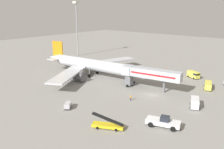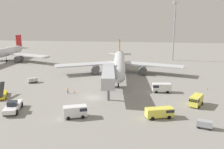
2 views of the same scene
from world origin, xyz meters
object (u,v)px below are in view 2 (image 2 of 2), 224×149
Objects in this scene: service_van_near_left at (76,111)px; belt_loader_truck at (2,94)px; apron_light_mast at (175,20)px; baggage_cart_outer_right at (205,124)px; pushback_tug at (13,106)px; ground_crew_worker_foreground at (68,90)px; airplane_background at (1,54)px; service_van_mid_left at (160,112)px; airplane_at_gate at (119,63)px; service_van_rear_left at (161,87)px; safety_cone_bravo at (207,89)px; jet_bridge at (108,75)px; service_van_rear_right at (196,100)px; baggage_cart_mid_right at (33,80)px; safety_cone_alpha at (74,92)px.

belt_loader_truck is at bearing 156.37° from service_van_near_left.
baggage_cart_outer_right is at bearing -91.73° from apron_light_mast.
ground_crew_worker_foreground is at bearing 61.23° from pushback_tug.
ground_crew_worker_foreground is 0.03× the size of airplane_background.
airplane_at_gate is at bearing 108.50° from service_van_mid_left.
service_van_near_left reaches higher than service_van_mid_left.
belt_loader_truck reaches higher than pushback_tug.
service_van_near_left is (-4.21, -38.54, -2.62)m from airplane_at_gate.
service_van_rear_left is at bearing 47.61° from service_van_near_left.
service_van_mid_left is 11.08× the size of safety_cone_bravo.
airplane_at_gate is 2.61× the size of jet_bridge.
service_van_rear_left is 21.59m from baggage_cart_outer_right.
apron_light_mast is at bearing 60.36° from pushback_tug.
ground_crew_worker_foreground is at bearing -166.52° from safety_cone_bravo.
belt_loader_truck is 0.14× the size of airplane_background.
belt_loader_truck is 1.33× the size of service_van_rear_right.
safety_cone_bravo is (14.08, 21.35, -0.90)m from service_van_mid_left.
service_van_rear_left is 77.68m from airplane_background.
jet_bridge is 61.27m from apron_light_mast.
jet_bridge is 27.91m from safety_cone_bravo.
baggage_cart_mid_right is at bearing 147.95° from ground_crew_worker_foreground.
pushback_tug is 82.91m from apron_light_mast.
ground_crew_worker_foreground is (-22.92, 12.48, -0.30)m from service_van_mid_left.
airplane_at_gate is 35.27m from service_van_rear_right.
service_van_rear_right is 88.42m from airplane_background.
baggage_cart_outer_right is 0.06× the size of airplane_background.
service_van_near_left is 1.64× the size of baggage_cart_mid_right.
safety_cone_bravo is at bearing 18.57° from service_van_rear_left.
baggage_cart_outer_right is 0.10× the size of apron_light_mast.
baggage_cart_mid_right is 1.86× the size of ground_crew_worker_foreground.
safety_cone_bravo is (35.61, 7.86, 0.02)m from safety_cone_alpha.
service_van_near_left is 16.54m from safety_cone_alpha.
jet_bridge reaches higher than safety_cone_bravo.
service_van_mid_left is at bearing -137.00° from service_van_rear_right.
airplane_at_gate is 39.09m from belt_loader_truck.
service_van_near_left is (21.81, -9.54, 0.57)m from belt_loader_truck.
ground_crew_worker_foreground is at bearing -144.22° from safety_cone_alpha.
pushback_tug is 37.95m from baggage_cart_outer_right.
service_van_rear_right is at bearing -10.95° from safety_cone_alpha.
safety_cone_alpha is at bearing -176.77° from jet_bridge.
service_van_rear_left is (13.59, 3.00, -3.51)m from jet_bridge.
service_van_near_left is 0.18× the size of apron_light_mast.
service_van_mid_left is 42.73m from baggage_cart_mid_right.
safety_cone_alpha is at bearing -26.76° from baggage_cart_mid_right.
pushback_tug is at bearing -115.94° from airplane_at_gate.
service_van_rear_right is at bearing -8.67° from ground_crew_worker_foreground.
baggage_cart_mid_right is at bearing 106.73° from pushback_tug.
jet_bridge is 3.77× the size of service_van_near_left.
service_van_mid_left is 11.80× the size of safety_cone_alpha.
apron_light_mast is at bearing 12.10° from airplane_background.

